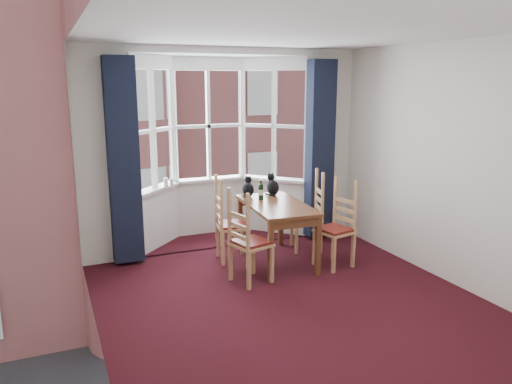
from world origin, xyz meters
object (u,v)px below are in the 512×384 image
wine_bottle (261,191)px  candle_short (171,182)px  dining_table (276,212)px  chair_left_far (226,226)px  chair_left_near (245,245)px  cat_right (273,186)px  chair_right_near (339,230)px  cat_left (248,188)px  chair_right_far (313,217)px  candle_tall (166,182)px

wine_bottle → candle_short: (-0.98, 0.96, 0.02)m
dining_table → candle_short: size_ratio=12.67×
chair_left_far → candle_short: (-0.48, 0.96, 0.45)m
chair_left_far → dining_table: bearing=-26.0°
chair_left_near → candle_short: candle_short is taller
cat_right → chair_right_near: bearing=-61.0°
chair_left_far → cat_left: cat_left is taller
chair_right_far → chair_left_near: bearing=-149.9°
candle_short → candle_tall: bearing=-161.0°
cat_right → dining_table: bearing=-109.4°
cat_left → candle_short: cat_left is taller
candle_tall → candle_short: candle_tall is taller
chair_right_far → candle_tall: size_ratio=6.99×
candle_tall → chair_right_near: bearing=-41.4°
dining_table → candle_tall: (-1.17, 1.22, 0.25)m
cat_right → candle_tall: bearing=152.2°
chair_left_far → candle_short: candle_short is taller
candle_short → cat_right: bearing=-30.4°
dining_table → wine_bottle: size_ratio=5.12×
chair_left_near → chair_right_far: size_ratio=1.00×
candle_tall → cat_left: bearing=-34.5°
chair_right_far → cat_left: bearing=161.4°
chair_left_far → cat_right: size_ratio=2.94×
chair_left_near → wine_bottle: 1.08m
chair_left_far → chair_right_near: (1.30, -0.72, 0.00)m
chair_left_near → cat_left: bearing=65.9°
candle_tall → candle_short: size_ratio=1.20×
dining_table → chair_right_near: chair_right_near is taller
dining_table → wine_bottle: 0.38m
dining_table → candle_short: (-1.08, 1.25, 0.24)m
dining_table → cat_right: cat_right is taller
candle_tall → candle_short: 0.09m
chair_right_near → candle_tall: bearing=138.6°
chair_left_near → cat_left: size_ratio=3.13×
cat_left → cat_right: cat_right is taller
chair_left_far → chair_right_far: bearing=-1.9°
cat_left → candle_short: bearing=141.8°
dining_table → cat_left: bearing=108.2°
wine_bottle → candle_short: bearing=135.8°
chair_right_far → cat_left: cat_left is taller
dining_table → candle_short: 1.67m
dining_table → chair_right_far: size_ratio=1.51×
chair_right_near → candle_short: bearing=136.7°
chair_left_far → chair_right_far: (1.28, -0.04, 0.00)m
chair_left_far → candle_tall: 1.18m
candle_tall → chair_left_far: bearing=-58.6°
chair_right_near → wine_bottle: wine_bottle is taller
chair_right_far → candle_short: candle_short is taller
chair_right_far → cat_left: (-0.86, 0.29, 0.43)m
chair_left_near → candle_short: bearing=103.4°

